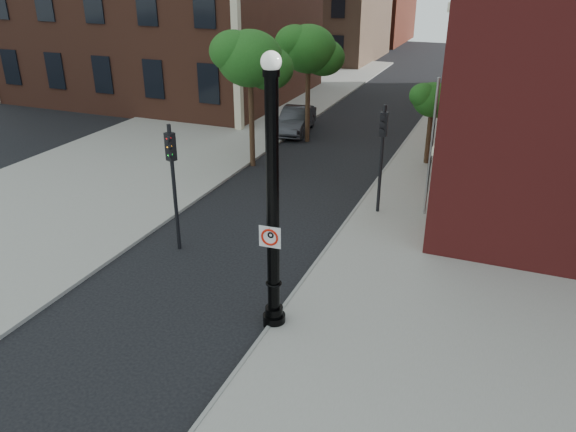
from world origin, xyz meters
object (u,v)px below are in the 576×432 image
at_px(lamppost, 273,213).
at_px(traffic_signal_right, 382,142).
at_px(traffic_signal_left, 172,168).
at_px(no_parking_sign, 270,237).
at_px(parked_car, 296,120).

height_order(lamppost, traffic_signal_right, lamppost).
relative_size(traffic_signal_left, traffic_signal_right, 1.01).
bearing_deg(lamppost, traffic_signal_left, 149.07).
xyz_separation_m(no_parking_sign, traffic_signal_right, (0.79, 8.09, 0.15)).
bearing_deg(no_parking_sign, traffic_signal_right, 81.16).
distance_m(lamppost, traffic_signal_left, 5.36).
bearing_deg(parked_car, traffic_signal_right, -60.97).
bearing_deg(traffic_signal_left, lamppost, -13.03).
distance_m(lamppost, no_parking_sign, 0.59).
bearing_deg(traffic_signal_left, traffic_signal_right, 61.84).
xyz_separation_m(traffic_signal_left, traffic_signal_right, (5.37, 5.17, -0.04)).
height_order(parked_car, traffic_signal_left, traffic_signal_left).
relative_size(lamppost, no_parking_sign, 12.58).
bearing_deg(traffic_signal_right, lamppost, -103.29).
height_order(lamppost, no_parking_sign, lamppost).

